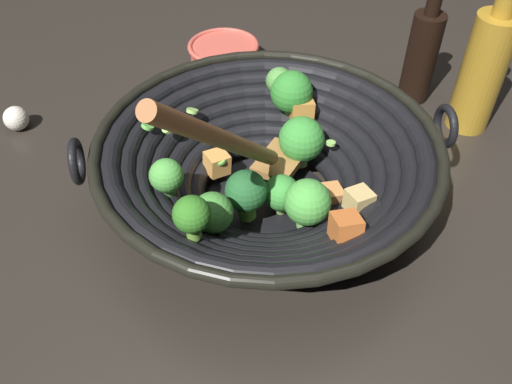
{
  "coord_description": "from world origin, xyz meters",
  "views": [
    {
      "loc": [
        0.49,
        -0.02,
        0.49
      ],
      "look_at": [
        0.01,
        -0.01,
        0.03
      ],
      "focal_mm": 37.68,
      "sensor_mm": 36.0,
      "label": 1
    }
  ],
  "objects_px": {
    "prep_bowl": "(224,54)",
    "wok": "(268,163)",
    "cooking_oil_bottle": "(483,69)",
    "garlic_bulb": "(16,118)",
    "soy_sauce_bottle": "(422,54)"
  },
  "relations": [
    {
      "from": "garlic_bulb",
      "to": "wok",
      "type": "bearing_deg",
      "value": 66.57
    },
    {
      "from": "garlic_bulb",
      "to": "cooking_oil_bottle",
      "type": "bearing_deg",
      "value": 90.24
    },
    {
      "from": "soy_sauce_bottle",
      "to": "garlic_bulb",
      "type": "xyz_separation_m",
      "value": [
        0.08,
        -0.6,
        -0.06
      ]
    },
    {
      "from": "prep_bowl",
      "to": "garlic_bulb",
      "type": "relative_size",
      "value": 3.34
    },
    {
      "from": "soy_sauce_bottle",
      "to": "garlic_bulb",
      "type": "height_order",
      "value": "soy_sauce_bottle"
    },
    {
      "from": "wok",
      "to": "cooking_oil_bottle",
      "type": "distance_m",
      "value": 0.34
    },
    {
      "from": "wok",
      "to": "prep_bowl",
      "type": "relative_size",
      "value": 3.71
    },
    {
      "from": "wok",
      "to": "prep_bowl",
      "type": "height_order",
      "value": "wok"
    },
    {
      "from": "soy_sauce_bottle",
      "to": "wok",
      "type": "bearing_deg",
      "value": -45.57
    },
    {
      "from": "prep_bowl",
      "to": "garlic_bulb",
      "type": "height_order",
      "value": "prep_bowl"
    },
    {
      "from": "soy_sauce_bottle",
      "to": "cooking_oil_bottle",
      "type": "distance_m",
      "value": 0.1
    },
    {
      "from": "prep_bowl",
      "to": "wok",
      "type": "bearing_deg",
      "value": 11.12
    },
    {
      "from": "soy_sauce_bottle",
      "to": "prep_bowl",
      "type": "height_order",
      "value": "soy_sauce_bottle"
    },
    {
      "from": "cooking_oil_bottle",
      "to": "soy_sauce_bottle",
      "type": "bearing_deg",
      "value": -138.2
    },
    {
      "from": "prep_bowl",
      "to": "cooking_oil_bottle",
      "type": "bearing_deg",
      "value": 65.1
    }
  ]
}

